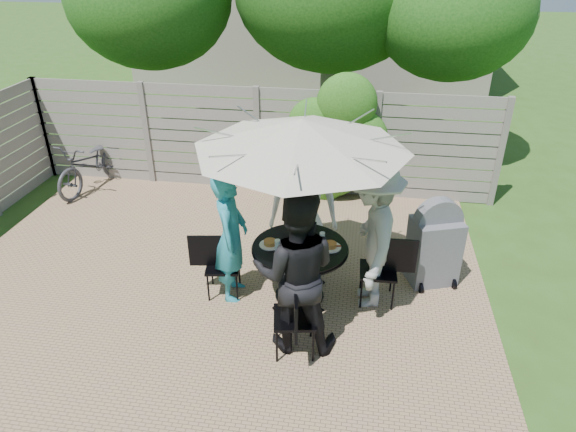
% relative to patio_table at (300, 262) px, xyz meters
% --- Properties ---
extents(patio_table, '(1.23, 1.23, 0.75)m').
position_rel_patio_table_xyz_m(patio_table, '(0.00, 0.00, 0.00)').
color(patio_table, black).
rests_on(patio_table, ground).
extents(umbrella, '(2.58, 2.58, 2.32)m').
position_rel_patio_table_xyz_m(umbrella, '(0.00, -0.00, 1.63)').
color(umbrella, silver).
rests_on(umbrella, ground).
extents(chair_back, '(0.42, 0.62, 0.86)m').
position_rel_patio_table_xyz_m(chair_back, '(-0.07, 0.96, -0.26)').
color(chair_back, black).
rests_on(chair_back, ground).
extents(person_back, '(0.95, 0.66, 1.85)m').
position_rel_patio_table_xyz_m(person_back, '(-0.06, 0.83, 0.40)').
color(person_back, white).
rests_on(person_back, ground).
extents(chair_left, '(0.64, 0.47, 0.85)m').
position_rel_patio_table_xyz_m(chair_left, '(-0.96, -0.08, -0.27)').
color(chair_left, black).
rests_on(chair_left, ground).
extents(person_left, '(0.45, 0.64, 1.67)m').
position_rel_patio_table_xyz_m(person_left, '(-0.83, -0.06, 0.31)').
color(person_left, teal).
rests_on(person_left, ground).
extents(chair_front, '(0.51, 0.70, 0.92)m').
position_rel_patio_table_xyz_m(chair_front, '(0.08, -0.96, -0.24)').
color(chair_front, black).
rests_on(chair_front, ground).
extents(person_front, '(0.97, 0.78, 1.88)m').
position_rel_patio_table_xyz_m(person_front, '(0.06, -0.83, 0.42)').
color(person_front, black).
rests_on(person_front, ground).
extents(chair_right, '(0.66, 0.45, 0.91)m').
position_rel_patio_table_xyz_m(chair_right, '(0.96, 0.07, -0.25)').
color(chair_right, black).
rests_on(chair_right, ground).
extents(person_right, '(0.79, 1.26, 1.87)m').
position_rel_patio_table_xyz_m(person_right, '(0.83, 0.06, 0.41)').
color(person_right, '#A5A4A0').
rests_on(person_right, ground).
extents(plate_back, '(0.26, 0.26, 0.06)m').
position_rel_patio_table_xyz_m(plate_back, '(-0.03, 0.36, 0.25)').
color(plate_back, white).
rests_on(plate_back, patio_table).
extents(plate_left, '(0.26, 0.26, 0.06)m').
position_rel_patio_table_xyz_m(plate_left, '(-0.36, -0.03, 0.25)').
color(plate_left, white).
rests_on(plate_left, patio_table).
extents(plate_front, '(0.26, 0.26, 0.06)m').
position_rel_patio_table_xyz_m(plate_front, '(0.03, -0.36, 0.25)').
color(plate_front, white).
rests_on(plate_front, patio_table).
extents(plate_right, '(0.26, 0.26, 0.06)m').
position_rel_patio_table_xyz_m(plate_right, '(0.36, 0.03, 0.25)').
color(plate_right, white).
rests_on(plate_right, patio_table).
extents(glass_back, '(0.07, 0.07, 0.14)m').
position_rel_patio_table_xyz_m(glass_back, '(-0.12, 0.25, 0.30)').
color(glass_back, silver).
rests_on(glass_back, patio_table).
extents(glass_left, '(0.07, 0.07, 0.14)m').
position_rel_patio_table_xyz_m(glass_left, '(-0.25, -0.12, 0.30)').
color(glass_left, silver).
rests_on(glass_left, patio_table).
extents(glass_front, '(0.07, 0.07, 0.14)m').
position_rel_patio_table_xyz_m(glass_front, '(0.12, -0.25, 0.30)').
color(glass_front, silver).
rests_on(glass_front, patio_table).
extents(glass_right, '(0.07, 0.07, 0.14)m').
position_rel_patio_table_xyz_m(glass_right, '(0.25, 0.12, 0.30)').
color(glass_right, silver).
rests_on(glass_right, patio_table).
extents(syrup_jug, '(0.09, 0.09, 0.16)m').
position_rel_patio_table_xyz_m(syrup_jug, '(-0.06, 0.05, 0.31)').
color(syrup_jug, '#59280C').
rests_on(syrup_jug, patio_table).
extents(coffee_cup, '(0.08, 0.08, 0.12)m').
position_rel_patio_table_xyz_m(coffee_cup, '(0.08, 0.23, 0.29)').
color(coffee_cup, '#C6B293').
rests_on(coffee_cup, patio_table).
extents(bicycle, '(0.90, 1.82, 0.91)m').
position_rel_patio_table_xyz_m(bicycle, '(-4.09, 2.63, -0.07)').
color(bicycle, '#333338').
rests_on(bicycle, ground).
extents(bbq_grill, '(0.71, 0.62, 1.20)m').
position_rel_patio_table_xyz_m(bbq_grill, '(1.65, 0.62, 0.03)').
color(bbq_grill, slate).
rests_on(bbq_grill, ground).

